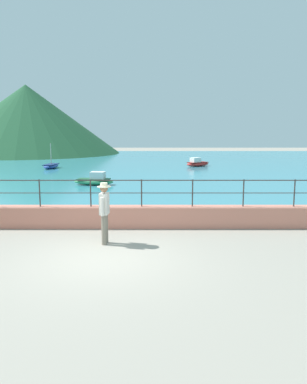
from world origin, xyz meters
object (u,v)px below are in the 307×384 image
Objects in this scene: boat_1 at (96,180)px; boat_2 at (52,166)px; person_walking at (106,210)px; boat_0 at (199,163)px.

boat_2 reaches higher than boat_1.
boat_2 is at bearing 108.79° from person_walking.
boat_1 is at bearing -62.00° from boat_2.
person_walking is 0.73× the size of boat_2.
person_walking reaches higher than boat_0.
boat_1 is 10.74m from boat_2.
boat_0 is 1.01× the size of boat_2.
boat_0 is (5.19, 22.61, -0.65)m from person_walking.
boat_2 is (-12.25, -1.86, -0.06)m from boat_0.
boat_0 is 12.40m from boat_2.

